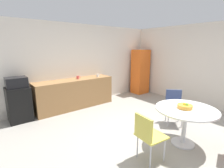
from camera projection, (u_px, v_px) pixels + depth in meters
The scene contains 13 objects.
ground_plane at pixel (148, 138), 3.51m from camera, with size 6.00×6.00×0.00m, color #9E998E.
wall_back at pixel (78, 65), 5.51m from camera, with size 6.00×0.10×2.60m, color silver.
wall_side_right at pixel (214, 66), 5.04m from camera, with size 0.10×6.00×2.60m, color silver.
counter_block at pixel (75, 93), 5.23m from camera, with size 2.45×0.60×0.90m, color #9E7042.
mini_fridge at pixel (19, 104), 4.27m from camera, with size 0.54×0.54×0.89m, color black.
microwave at pixel (16, 82), 4.15m from camera, with size 0.48×0.38×0.26m, color black.
locker_cabinet at pixel (140, 72), 6.81m from camera, with size 0.60×0.50×1.77m, color orange.
round_table at pixel (185, 115), 3.18m from camera, with size 1.13×1.13×0.74m.
chair_navy at pixel (174, 103), 4.15m from camera, with size 0.59×0.59×0.83m.
chair_yellow at pixel (147, 133), 2.70m from camera, with size 0.47×0.47×0.83m.
fruit_bowl at pixel (185, 106), 3.15m from camera, with size 0.28×0.28×0.11m.
mug_white at pixel (78, 77), 5.20m from camera, with size 0.13×0.08×0.09m.
mug_green at pixel (98, 75), 5.56m from camera, with size 0.13×0.08×0.09m.
Camera 1 is at (-2.56, -2.01, 1.89)m, focal length 26.71 mm.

